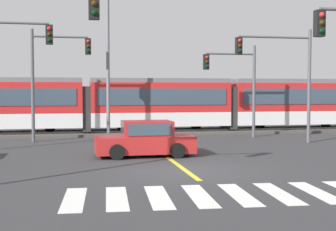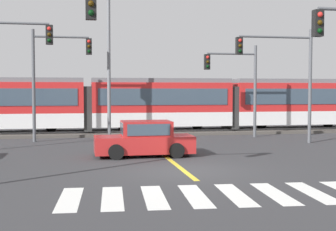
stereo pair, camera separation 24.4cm
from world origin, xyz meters
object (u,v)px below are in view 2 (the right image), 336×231
(light_rail_tram, at_px, (161,102))
(street_lamp_centre, at_px, (111,48))
(traffic_light_mid_right, at_px, (285,67))
(traffic_light_far_right, at_px, (237,78))
(traffic_light_near_left, at_px, (12,44))
(traffic_light_far_left, at_px, (53,68))
(sedan_crossing, at_px, (144,140))

(light_rail_tram, relative_size, street_lamp_centre, 2.96)
(traffic_light_mid_right, relative_size, traffic_light_far_right, 1.10)
(traffic_light_mid_right, xyz_separation_m, traffic_light_near_left, (-12.60, -9.04, 0.12))
(traffic_light_near_left, xyz_separation_m, traffic_light_far_left, (0.47, 12.28, -0.11))
(light_rail_tram, xyz_separation_m, traffic_light_near_left, (-7.12, -16.07, 2.11))
(traffic_light_mid_right, relative_size, street_lamp_centre, 0.64)
(traffic_light_far_right, relative_size, traffic_light_far_left, 0.90)
(sedan_crossing, bearing_deg, traffic_light_far_left, 121.70)
(traffic_light_far_left, height_order, street_lamp_centre, street_lamp_centre)
(traffic_light_near_left, relative_size, traffic_light_far_left, 1.03)
(sedan_crossing, relative_size, traffic_light_mid_right, 0.69)
(traffic_light_far_left, bearing_deg, traffic_light_mid_right, -14.96)
(traffic_light_mid_right, height_order, traffic_light_near_left, traffic_light_near_left)
(traffic_light_far_right, height_order, traffic_light_near_left, traffic_light_near_left)
(light_rail_tram, xyz_separation_m, traffic_light_far_right, (4.04, -3.55, 1.55))
(street_lamp_centre, bearing_deg, traffic_light_far_left, -167.80)
(traffic_light_near_left, distance_m, traffic_light_far_left, 12.29)
(traffic_light_far_left, bearing_deg, traffic_light_far_right, 1.31)
(sedan_crossing, relative_size, traffic_light_far_left, 0.68)
(traffic_light_mid_right, xyz_separation_m, traffic_light_far_left, (-12.13, 3.24, 0.00))
(light_rail_tram, height_order, sedan_crossing, light_rail_tram)
(sedan_crossing, distance_m, traffic_light_far_left, 8.56)
(traffic_light_mid_right, bearing_deg, street_lamp_centre, 156.14)
(traffic_light_far_right, distance_m, traffic_light_near_left, 16.79)
(traffic_light_far_right, distance_m, traffic_light_far_left, 10.70)
(light_rail_tram, bearing_deg, traffic_light_mid_right, -52.06)
(traffic_light_near_left, bearing_deg, traffic_light_far_right, 48.29)
(traffic_light_far_left, bearing_deg, traffic_light_near_left, -92.20)
(traffic_light_mid_right, bearing_deg, sedan_crossing, -156.57)
(sedan_crossing, distance_m, traffic_light_mid_right, 9.33)
(traffic_light_far_left, xyz_separation_m, street_lamp_centre, (3.23, 0.70, 1.23))
(traffic_light_mid_right, distance_m, street_lamp_centre, 9.81)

